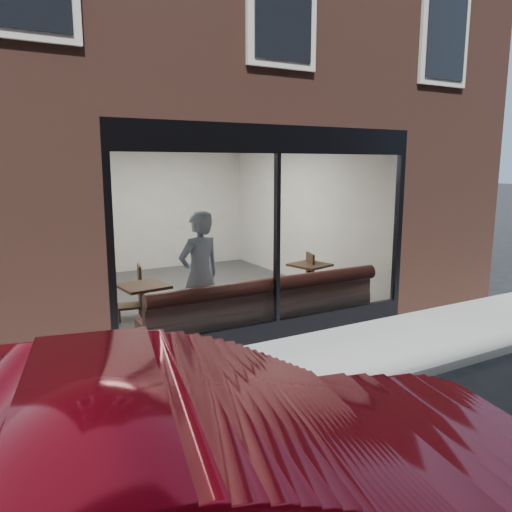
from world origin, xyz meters
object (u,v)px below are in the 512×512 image
banquette (263,318)px  cafe_chair_right (300,289)px  person (200,276)px  cafe_table_left (143,286)px  cafe_table_right (310,265)px  cafe_chair_left (129,306)px

banquette → cafe_chair_right: size_ratio=9.91×
person → cafe_table_left: (-0.66, 0.75, -0.25)m
cafe_table_right → cafe_chair_right: 0.53m
cafe_chair_left → cafe_table_right: bearing=-179.5°
person → cafe_chair_left: size_ratio=5.00×
banquette → person: (-0.99, 0.22, 0.76)m
banquette → person: person is taller
cafe_table_right → cafe_chair_left: bearing=169.3°
banquette → cafe_table_right: cafe_table_right is taller
person → cafe_chair_left: (-0.70, 1.46, -0.75)m
person → cafe_chair_left: 1.79m
person → cafe_chair_left: person is taller
banquette → cafe_table_right: 2.02m
cafe_table_right → cafe_chair_left: cafe_table_right is taller
person → cafe_chair_right: (2.52, 0.97, -0.75)m
cafe_table_left → cafe_chair_left: bearing=93.7°
cafe_chair_right → banquette: bearing=53.8°
person → cafe_table_left: person is taller
cafe_table_right → cafe_chair_left: size_ratio=1.67×
cafe_table_right → cafe_chair_right: size_ratio=1.63×
banquette → cafe_table_left: 1.98m
banquette → cafe_chair_left: size_ratio=10.14×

